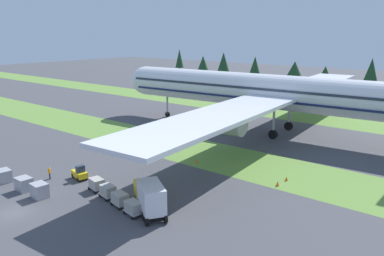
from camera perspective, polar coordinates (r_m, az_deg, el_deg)
ground_plane at (r=46.94m, az=-25.21°, el=-11.47°), size 400.00×400.00×0.00m
grass_strip_near at (r=64.70m, az=-0.70°, el=-3.17°), size 320.00×12.61×0.01m
grass_strip_far at (r=95.59m, az=13.53°, el=2.11°), size 320.00×12.61×0.01m
airliner at (r=75.25m, az=11.98°, el=5.34°), size 71.27×87.47×22.75m
baggage_tug at (r=53.74m, az=-16.50°, el=-6.51°), size 2.81×1.79×1.97m
cargo_dolly_lead at (r=49.41m, az=-14.11°, el=-8.06°), size 2.45×1.91×1.55m
cargo_dolly_second at (r=46.99m, az=-12.52°, el=-9.14°), size 2.45×1.91×1.55m
cargo_dolly_third at (r=44.64m, az=-10.74°, el=-10.33°), size 2.45×1.91×1.55m
cargo_dolly_fourth at (r=42.35m, az=-8.76°, el=-11.64°), size 2.45×1.91×1.55m
catering_truck at (r=42.36m, az=-6.38°, el=-10.01°), size 7.08×5.72×3.58m
ground_crew_marshaller at (r=54.97m, az=-20.59°, el=-6.24°), size 0.50×0.36×1.74m
uld_container_0 at (r=52.36m, az=-23.89°, el=-7.69°), size 2.04×1.65×1.68m
uld_container_1 at (r=56.48m, az=-26.39°, el=-6.42°), size 2.19×1.84×1.64m
uld_container_2 at (r=49.61m, az=-21.89°, el=-8.66°), size 2.14×1.78×1.73m
taxiway_marker_0 at (r=52.68m, az=13.98°, el=-7.36°), size 0.44×0.44×0.60m
taxiway_marker_1 at (r=72.22m, az=-11.63°, el=-1.37°), size 0.44×0.44×0.61m
taxiway_marker_2 at (r=50.67m, az=12.72°, el=-8.12°), size 0.44×0.44×0.67m
taxiway_marker_3 at (r=57.93m, az=0.67°, el=-4.93°), size 0.44×0.44×0.62m
distant_tree_line at (r=138.59m, az=24.94°, el=7.62°), size 157.41×9.33×11.95m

